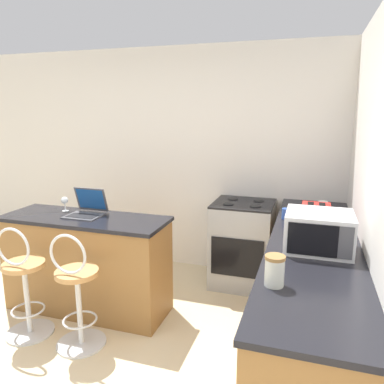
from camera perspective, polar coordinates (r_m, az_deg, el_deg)
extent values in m
plane|color=beige|center=(3.13, -19.12, -25.42)|extent=(20.00, 20.00, 0.00)
cube|color=silver|center=(4.53, -2.93, 4.92)|extent=(12.00, 0.06, 2.60)
cube|color=olive|center=(3.75, -15.67, -10.72)|extent=(1.54, 0.53, 0.89)
cube|color=black|center=(3.60, -16.09, -3.94)|extent=(1.57, 0.56, 0.03)
cube|color=olive|center=(3.15, 17.64, -15.53)|extent=(0.64, 2.74, 0.89)
cube|color=black|center=(2.96, 18.22, -7.60)|extent=(0.67, 2.77, 0.03)
cylinder|color=silver|center=(3.73, -23.39, -18.97)|extent=(0.40, 0.40, 0.02)
cylinder|color=silver|center=(3.58, -23.82, -14.75)|extent=(0.04, 0.04, 0.61)
torus|color=silver|center=(3.63, -23.69, -16.09)|extent=(0.28, 0.28, 0.02)
cylinder|color=#B7844C|center=(3.46, -24.28, -10.08)|extent=(0.34, 0.34, 0.04)
torus|color=silver|center=(3.33, -25.64, -7.55)|extent=(0.32, 0.02, 0.32)
cylinder|color=silver|center=(3.45, -16.46, -21.19)|extent=(0.40, 0.40, 0.02)
cylinder|color=silver|center=(3.29, -16.80, -16.71)|extent=(0.04, 0.04, 0.61)
torus|color=silver|center=(3.34, -16.69, -18.14)|extent=(0.28, 0.28, 0.02)
cylinder|color=#B7844C|center=(3.15, -17.16, -11.69)|extent=(0.34, 0.34, 0.04)
torus|color=silver|center=(3.01, -18.41, -9.01)|extent=(0.32, 0.02, 0.32)
cube|color=#47474C|center=(3.61, -16.18, -3.52)|extent=(0.32, 0.25, 0.01)
cube|color=black|center=(3.60, -16.35, -3.50)|extent=(0.27, 0.14, 0.00)
cube|color=#47474C|center=(3.69, -15.11, -1.07)|extent=(0.32, 0.08, 0.23)
cube|color=#19478C|center=(3.69, -15.16, -1.07)|extent=(0.28, 0.06, 0.20)
cube|color=silver|center=(2.78, 18.74, -5.68)|extent=(0.45, 0.39, 0.27)
cube|color=black|center=(2.58, 17.87, -6.97)|extent=(0.32, 0.01, 0.22)
cube|color=#4C4C51|center=(2.59, 22.40, -7.23)|extent=(0.09, 0.01, 0.22)
cube|color=red|center=(3.36, 18.33, -3.37)|extent=(0.23, 0.26, 0.18)
cube|color=black|center=(3.33, 17.64, -1.80)|extent=(0.05, 0.18, 0.00)
cube|color=black|center=(3.33, 19.24, -1.90)|extent=(0.05, 0.18, 0.00)
cube|color=black|center=(3.35, 16.21, -2.63)|extent=(0.02, 0.02, 0.02)
cube|color=#9EA3A8|center=(4.16, 7.69, -7.93)|extent=(0.63, 0.60, 0.90)
cube|color=black|center=(3.89, 6.85, -9.94)|extent=(0.54, 0.01, 0.41)
cube|color=black|center=(4.02, 7.88, -1.76)|extent=(0.63, 0.60, 0.02)
cylinder|color=black|center=(3.93, 5.52, -1.82)|extent=(0.11, 0.11, 0.01)
cylinder|color=black|center=(3.88, 9.64, -2.12)|extent=(0.11, 0.11, 0.01)
cylinder|color=black|center=(4.16, 6.24, -1.05)|extent=(0.11, 0.11, 0.01)
cylinder|color=black|center=(4.11, 10.13, -1.32)|extent=(0.11, 0.11, 0.01)
cylinder|color=white|center=(3.85, 19.30, -2.07)|extent=(0.09, 0.09, 0.10)
torus|color=white|center=(3.85, 20.13, -2.05)|extent=(0.01, 0.06, 0.06)
cylinder|color=silver|center=(2.18, 12.46, -11.87)|extent=(0.11, 0.11, 0.16)
cylinder|color=olive|center=(2.15, 12.57, -9.72)|extent=(0.11, 0.11, 0.02)
cylinder|color=#2D51AD|center=(3.49, 14.10, -3.23)|extent=(0.07, 0.07, 0.10)
torus|color=#2D51AD|center=(3.48, 14.90, -3.20)|extent=(0.01, 0.06, 0.06)
cylinder|color=silver|center=(3.86, -18.73, -2.73)|extent=(0.06, 0.06, 0.00)
cylinder|color=silver|center=(3.85, -18.77, -2.16)|extent=(0.01, 0.01, 0.08)
sphere|color=silver|center=(3.83, -18.84, -1.20)|extent=(0.07, 0.07, 0.07)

